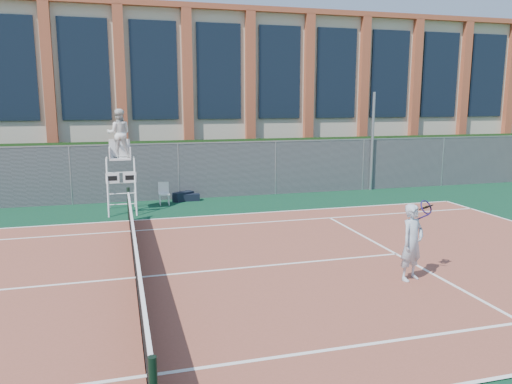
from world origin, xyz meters
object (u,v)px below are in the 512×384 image
object	(u,v)px
umpire_chair	(119,136)
plastic_chair	(164,191)
steel_pole	(372,142)
tennis_player	(412,242)

from	to	relation	value
umpire_chair	plastic_chair	size ratio (longest dim) A/B	4.28
steel_pole	plastic_chair	world-z (taller)	steel_pole
umpire_chair	tennis_player	xyz separation A→B (m)	(5.92, -8.75, -1.78)
umpire_chair	tennis_player	size ratio (longest dim) A/B	2.16
umpire_chair	plastic_chair	distance (m)	2.76
umpire_chair	plastic_chair	world-z (taller)	umpire_chair
steel_pole	umpire_chair	world-z (taller)	steel_pole
steel_pole	tennis_player	xyz separation A→B (m)	(-4.62, -10.40, -1.24)
steel_pole	plastic_chair	bearing A→B (deg)	-174.96
umpire_chair	tennis_player	world-z (taller)	umpire_chair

